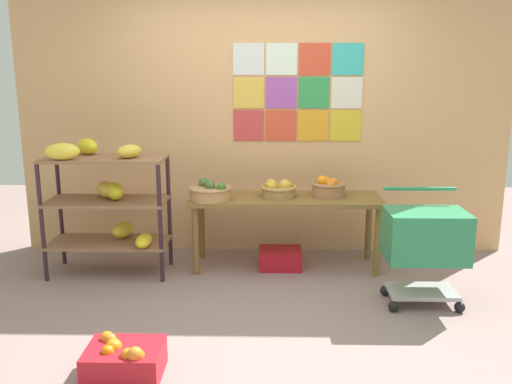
% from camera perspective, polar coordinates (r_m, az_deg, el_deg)
% --- Properties ---
extents(ground, '(9.15, 9.15, 0.00)m').
position_cam_1_polar(ground, '(4.00, 0.54, -13.37)').
color(ground, gray).
extents(back_wall_with_art, '(4.69, 0.07, 2.92)m').
position_cam_1_polar(back_wall_with_art, '(5.20, 0.83, 9.50)').
color(back_wall_with_art, tan).
rests_on(back_wall_with_art, ground).
extents(banana_shelf_unit, '(1.03, 0.57, 1.18)m').
position_cam_1_polar(banana_shelf_unit, '(4.83, -15.42, -0.29)').
color(banana_shelf_unit, '#331F26').
rests_on(banana_shelf_unit, ground).
extents(display_table, '(1.70, 0.55, 0.65)m').
position_cam_1_polar(display_table, '(4.84, 3.18, -1.47)').
color(display_table, brown).
rests_on(display_table, ground).
extents(fruit_basket_back_left, '(0.32, 0.32, 0.18)m').
position_cam_1_polar(fruit_basket_back_left, '(4.88, 7.65, 0.51)').
color(fruit_basket_back_left, '#A4724C').
rests_on(fruit_basket_back_left, display_table).
extents(fruit_basket_centre, '(0.38, 0.38, 0.17)m').
position_cam_1_polar(fruit_basket_centre, '(4.74, -4.86, 0.09)').
color(fruit_basket_centre, tan).
rests_on(fruit_basket_centre, display_table).
extents(fruit_basket_left, '(0.33, 0.33, 0.16)m').
position_cam_1_polar(fruit_basket_left, '(4.81, 2.41, 0.32)').
color(fruit_basket_left, '#AA834C').
rests_on(fruit_basket_left, display_table).
extents(produce_crate_under_table, '(0.38, 0.30, 0.17)m').
position_cam_1_polar(produce_crate_under_table, '(4.95, 2.56, -7.02)').
color(produce_crate_under_table, red).
rests_on(produce_crate_under_table, ground).
extents(orange_crate_foreground, '(0.44, 0.34, 0.24)m').
position_cam_1_polar(orange_crate_foreground, '(3.40, -13.74, -16.81)').
color(orange_crate_foreground, red).
rests_on(orange_crate_foreground, ground).
extents(shopping_cart, '(0.59, 0.44, 0.87)m').
position_cam_1_polar(shopping_cart, '(4.26, 17.43, -4.79)').
color(shopping_cart, black).
rests_on(shopping_cart, ground).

